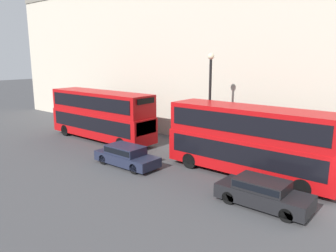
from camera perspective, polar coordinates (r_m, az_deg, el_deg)
bus_leading at (r=19.90m, az=14.10°, el=-2.13°), size 2.59×10.23×4.17m
bus_second_in_queue at (r=28.41m, az=-11.60°, el=2.16°), size 2.59×10.62×4.17m
car_dark_sedan at (r=16.51m, az=16.17°, el=-11.02°), size 1.77×4.42×1.34m
car_hatchback at (r=21.69m, az=-7.29°, el=-5.05°), size 1.76×4.55×1.35m
street_lamp at (r=22.83m, az=7.32°, el=5.33°), size 0.44×0.44×7.28m
pedestrian at (r=29.02m, az=-5.40°, el=-0.35°), size 0.36×0.36×1.85m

